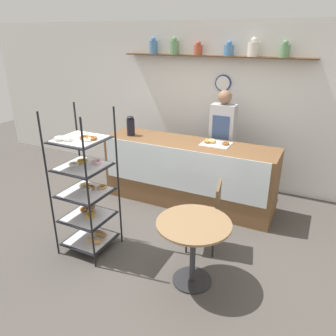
# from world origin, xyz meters

# --- Properties ---
(ground_plane) EXTENTS (14.00, 14.00, 0.00)m
(ground_plane) POSITION_xyz_m (0.00, 0.00, 0.00)
(ground_plane) COLOR #4C4742
(back_wall) EXTENTS (10.00, 0.30, 2.70)m
(back_wall) POSITION_xyz_m (0.00, 2.14, 1.37)
(back_wall) COLOR white
(back_wall) RESTS_ON ground_plane
(display_counter) EXTENTS (2.63, 0.68, 1.00)m
(display_counter) POSITION_xyz_m (0.00, 1.09, 0.50)
(display_counter) COLOR brown
(display_counter) RESTS_ON ground_plane
(pastry_rack) EXTENTS (0.58, 0.57, 1.76)m
(pastry_rack) POSITION_xyz_m (-0.62, -0.54, 0.78)
(pastry_rack) COLOR black
(pastry_rack) RESTS_ON ground_plane
(person_worker) EXTENTS (0.38, 0.23, 1.72)m
(person_worker) POSITION_xyz_m (0.35, 1.61, 0.95)
(person_worker) COLOR #282833
(person_worker) RESTS_ON ground_plane
(cafe_table) EXTENTS (0.77, 0.77, 0.74)m
(cafe_table) POSITION_xyz_m (0.75, -0.55, 0.56)
(cafe_table) COLOR #262628
(cafe_table) RESTS_ON ground_plane
(cafe_chair) EXTENTS (0.45, 0.45, 0.89)m
(cafe_chair) POSITION_xyz_m (0.70, 0.09, 0.55)
(cafe_chair) COLOR black
(cafe_chair) RESTS_ON ground_plane
(coffee_carafe) EXTENTS (0.13, 0.13, 0.31)m
(coffee_carafe) POSITION_xyz_m (-0.97, 1.03, 1.15)
(coffee_carafe) COLOR black
(coffee_carafe) RESTS_ON display_counter
(donut_tray_counter) EXTENTS (0.41, 0.33, 0.05)m
(donut_tray_counter) POSITION_xyz_m (0.36, 1.19, 1.02)
(donut_tray_counter) COLOR white
(donut_tray_counter) RESTS_ON display_counter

